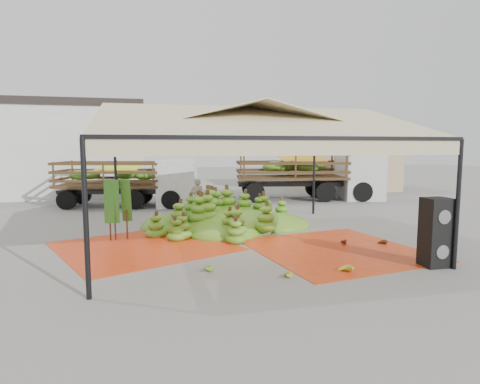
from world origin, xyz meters
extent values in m
plane|color=slate|center=(0.00, 0.00, 0.00)|extent=(90.00, 90.00, 0.00)
cylinder|color=black|center=(-4.00, -4.00, 1.50)|extent=(0.10, 0.10, 3.00)
cylinder|color=black|center=(4.00, -4.00, 1.50)|extent=(0.10, 0.10, 3.00)
cylinder|color=black|center=(-4.00, 4.00, 1.50)|extent=(0.10, 0.10, 3.00)
cylinder|color=black|center=(4.00, 4.00, 1.50)|extent=(0.10, 0.10, 3.00)
pyramid|color=#C2B189|center=(0.00, 0.00, 3.50)|extent=(8.00, 8.00, 1.00)
cube|color=black|center=(0.00, 0.00, 3.00)|extent=(8.00, 8.00, 0.08)
cube|color=#C2B189|center=(0.00, 0.00, 2.82)|extent=(8.00, 8.00, 0.36)
cube|color=silver|center=(-10.00, 14.00, 2.50)|extent=(14.00, 6.00, 5.00)
cube|color=black|center=(-10.00, 14.00, 5.20)|extent=(14.30, 6.30, 0.40)
cube|color=tan|center=(10.00, 13.00, 1.80)|extent=(6.00, 5.00, 3.60)
cube|color=navy|center=(10.00, 13.00, 3.85)|extent=(6.30, 5.30, 0.50)
cube|color=red|center=(-3.00, -0.14, 0.01)|extent=(5.71, 5.60, 0.01)
cube|color=red|center=(2.13, -1.76, 0.01)|extent=(4.87, 5.04, 0.01)
ellipsoid|color=#53841B|center=(-0.04, 2.04, 0.66)|extent=(7.51, 6.83, 1.33)
ellipsoid|color=gold|center=(-0.05, -3.70, 0.09)|extent=(0.45, 0.39, 0.18)
ellipsoid|color=gold|center=(1.37, -3.70, 0.11)|extent=(0.64, 0.61, 0.23)
ellipsoid|color=#581814|center=(2.59, -1.18, 0.10)|extent=(0.56, 0.53, 0.20)
ellipsoid|color=#592914|center=(3.70, -1.54, 0.09)|extent=(0.50, 0.45, 0.19)
ellipsoid|color=#5E821B|center=(-1.65, -2.85, 0.10)|extent=(0.51, 0.44, 0.21)
ellipsoid|color=#44841B|center=(-1.24, 0.04, 2.62)|extent=(0.24, 0.24, 0.20)
ellipsoid|color=#44841B|center=(0.26, 0.04, 2.62)|extent=(0.24, 0.24, 0.20)
ellipsoid|color=#44841B|center=(1.76, 0.04, 2.62)|extent=(0.24, 0.24, 0.20)
cube|color=black|center=(3.70, -3.70, 0.41)|extent=(0.59, 0.52, 0.82)
cube|color=black|center=(3.70, -3.70, 1.23)|extent=(0.59, 0.52, 0.82)
imported|color=gray|center=(-0.84, 4.74, 0.77)|extent=(0.61, 0.45, 1.53)
cube|color=#51341B|center=(-4.52, 8.27, 1.01)|extent=(5.15, 3.13, 0.12)
cube|color=white|center=(-1.41, 7.63, 1.11)|extent=(2.12, 2.42, 2.21)
cylinder|color=black|center=(-6.41, 7.67, 0.43)|extent=(0.91, 0.46, 0.87)
cylinder|color=black|center=(-6.02, 9.56, 0.43)|extent=(0.91, 0.46, 0.87)
cylinder|color=black|center=(-3.40, 7.05, 0.43)|extent=(0.91, 0.46, 0.87)
cylinder|color=black|center=(-3.01, 8.94, 0.43)|extent=(0.91, 0.46, 0.87)
cylinder|color=black|center=(-1.79, 6.73, 0.43)|extent=(0.91, 0.46, 0.87)
cylinder|color=black|center=(-1.41, 8.61, 0.43)|extent=(0.91, 0.46, 0.87)
ellipsoid|color=#3E811B|center=(-4.52, 8.27, 1.49)|extent=(4.12, 2.47, 0.67)
cube|color=#BCD017|center=(-4.05, 8.17, 1.88)|extent=(2.27, 2.26, 0.24)
cube|color=#4E371A|center=(4.73, 8.70, 1.20)|extent=(6.07, 3.58, 0.14)
cube|color=silver|center=(8.44, 8.05, 1.31)|extent=(2.46, 2.83, 2.62)
cylinder|color=black|center=(2.51, 7.94, 0.51)|extent=(1.07, 0.52, 1.03)
cylinder|color=black|center=(2.91, 10.18, 0.51)|extent=(1.07, 0.52, 1.03)
cylinder|color=black|center=(6.11, 7.30, 0.51)|extent=(1.07, 0.52, 1.03)
cylinder|color=black|center=(6.50, 9.55, 0.51)|extent=(1.07, 0.52, 1.03)
cylinder|color=black|center=(8.01, 6.96, 0.51)|extent=(1.07, 0.52, 1.03)
cylinder|color=black|center=(8.41, 9.21, 0.51)|extent=(1.07, 0.52, 1.03)
ellipsoid|color=#467318|center=(4.73, 8.70, 1.77)|extent=(4.85, 2.82, 0.80)
cube|color=gold|center=(5.29, 8.60, 2.22)|extent=(2.64, 2.64, 0.28)
camera|label=1|loc=(-2.93, -11.65, 2.81)|focal=30.00mm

